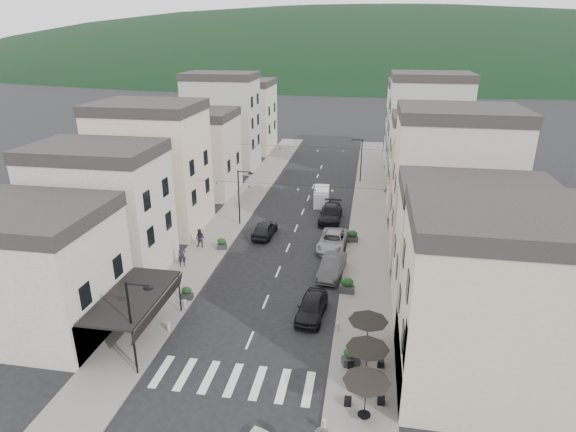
% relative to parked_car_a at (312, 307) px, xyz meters
% --- Properties ---
extents(ground, '(700.00, 700.00, 0.00)m').
position_rel_parked_car_a_xyz_m(ground, '(-3.71, -9.60, -0.79)').
color(ground, black).
rests_on(ground, ground).
extents(sidewalk_left, '(4.00, 76.00, 0.12)m').
position_rel_parked_car_a_xyz_m(sidewalk_left, '(-11.21, 22.40, -0.73)').
color(sidewalk_left, slate).
rests_on(sidewalk_left, ground).
extents(sidewalk_right, '(4.00, 76.00, 0.12)m').
position_rel_parked_car_a_xyz_m(sidewalk_right, '(3.79, 22.40, -0.73)').
color(sidewalk_right, slate).
rests_on(sidewalk_right, ground).
extents(hill_backdrop, '(640.00, 360.00, 70.00)m').
position_rel_parked_car_a_xyz_m(hill_backdrop, '(-3.71, 290.40, -0.79)').
color(hill_backdrop, black).
rests_on(hill_backdrop, ground).
extents(boutique_building, '(12.00, 8.00, 8.00)m').
position_rel_parked_car_a_xyz_m(boutique_building, '(-19.21, -4.60, 3.21)').
color(boutique_building, '#ACA89D').
rests_on(boutique_building, ground).
extents(bistro_building, '(10.00, 8.00, 10.00)m').
position_rel_parked_car_a_xyz_m(bistro_building, '(10.79, -5.60, 4.21)').
color(bistro_building, '#B8AE92').
rests_on(bistro_building, ground).
extents(boutique_awning, '(3.77, 7.50, 3.28)m').
position_rel_parked_car_a_xyz_m(boutique_awning, '(-10.95, -4.60, 2.33)').
color(boutique_awning, black).
rests_on(boutique_awning, ground).
extents(buildings_row_left, '(10.20, 54.16, 14.00)m').
position_rel_parked_car_a_xyz_m(buildings_row_left, '(-18.21, 28.15, 5.33)').
color(buildings_row_left, '#ACA89D').
rests_on(buildings_row_left, ground).
extents(buildings_row_right, '(10.20, 54.16, 14.50)m').
position_rel_parked_car_a_xyz_m(buildings_row_right, '(10.79, 26.99, 5.53)').
color(buildings_row_right, '#B8AE92').
rests_on(buildings_row_right, ground).
extents(cafe_terrace, '(2.50, 8.10, 2.53)m').
position_rel_parked_car_a_xyz_m(cafe_terrace, '(3.99, -6.80, 1.57)').
color(cafe_terrace, black).
rests_on(cafe_terrace, ground).
extents(streetlamp_left_near, '(1.70, 0.56, 6.00)m').
position_rel_parked_car_a_xyz_m(streetlamp_left_near, '(-9.53, -7.60, 2.91)').
color(streetlamp_left_near, black).
rests_on(streetlamp_left_near, ground).
extents(streetlamp_left_far, '(1.70, 0.56, 6.00)m').
position_rel_parked_car_a_xyz_m(streetlamp_left_far, '(-9.53, 16.40, 2.91)').
color(streetlamp_left_far, black).
rests_on(streetlamp_left_far, ground).
extents(streetlamp_right_far, '(1.70, 0.56, 6.00)m').
position_rel_parked_car_a_xyz_m(streetlamp_right_far, '(2.12, 34.40, 2.91)').
color(streetlamp_right_far, black).
rests_on(streetlamp_right_far, ground).
extents(bollards, '(11.66, 10.26, 0.60)m').
position_rel_parked_car_a_xyz_m(bollards, '(-3.71, -4.10, -0.37)').
color(bollards, gray).
rests_on(bollards, ground).
extents(bunting_near, '(19.00, 0.28, 0.62)m').
position_rel_parked_car_a_xyz_m(bunting_near, '(-3.71, 12.40, 4.87)').
color(bunting_near, black).
rests_on(bunting_near, ground).
extents(bunting_far, '(19.00, 0.28, 0.62)m').
position_rel_parked_car_a_xyz_m(bunting_far, '(-3.71, 28.40, 4.87)').
color(bunting_far, black).
rests_on(bunting_far, ground).
extents(parked_car_a, '(2.20, 4.75, 1.57)m').
position_rel_parked_car_a_xyz_m(parked_car_a, '(0.00, 0.00, 0.00)').
color(parked_car_a, black).
rests_on(parked_car_a, ground).
extents(parked_car_b, '(2.30, 5.04, 1.60)m').
position_rel_parked_car_a_xyz_m(parked_car_b, '(0.89, 6.57, 0.01)').
color(parked_car_b, '#353538').
rests_on(parked_car_b, ground).
extents(parked_car_c, '(2.91, 5.69, 1.54)m').
position_rel_parked_car_a_xyz_m(parked_car_c, '(0.49, 12.05, -0.02)').
color(parked_car_c, gray).
rests_on(parked_car_c, ground).
extents(parked_car_d, '(2.36, 5.65, 1.63)m').
position_rel_parked_car_a_xyz_m(parked_car_d, '(-0.34, 19.19, 0.03)').
color(parked_car_d, black).
rests_on(parked_car_d, ground).
extents(parked_car_e, '(2.11, 4.68, 1.56)m').
position_rel_parked_car_a_xyz_m(parked_car_e, '(-6.51, 13.86, -0.01)').
color(parked_car_e, black).
rests_on(parked_car_e, ground).
extents(delivery_van, '(1.96, 4.40, 2.06)m').
position_rel_parked_car_a_xyz_m(delivery_van, '(-1.90, 24.58, 0.23)').
color(delivery_van, silver).
rests_on(delivery_van, ground).
extents(pedestrian_a, '(0.85, 0.75, 1.95)m').
position_rel_parked_car_a_xyz_m(pedestrian_a, '(-12.12, 5.86, 0.31)').
color(pedestrian_a, black).
rests_on(pedestrian_a, sidewalk_left).
extents(pedestrian_b, '(0.95, 0.76, 1.86)m').
position_rel_parked_car_a_xyz_m(pedestrian_b, '(-11.87, 9.84, 0.26)').
color(pedestrian_b, '#26202B').
rests_on(pedestrian_b, sidewalk_left).
extents(planter_la, '(0.93, 0.52, 1.03)m').
position_rel_parked_car_a_xyz_m(planter_la, '(-9.71, 0.62, -0.17)').
color(planter_la, '#2A2A2C').
rests_on(planter_la, sidewalk_left).
extents(planter_lb, '(1.08, 0.81, 1.08)m').
position_rel_parked_car_a_xyz_m(planter_lb, '(-9.77, 9.86, -0.14)').
color(planter_lb, '#29292C').
rests_on(planter_lb, sidewalk_left).
extents(planter_ra, '(1.20, 0.92, 1.18)m').
position_rel_parked_car_a_xyz_m(planter_ra, '(3.08, -5.11, -0.09)').
color(planter_ra, '#2D2C2F').
rests_on(planter_ra, sidewalk_right).
extents(planter_rb, '(1.19, 0.73, 1.28)m').
position_rel_parked_car_a_xyz_m(planter_rb, '(2.34, 3.67, -0.05)').
color(planter_rb, '#303032').
rests_on(planter_rb, sidewalk_right).
extents(planter_rc, '(1.16, 0.82, 1.17)m').
position_rel_parked_car_a_xyz_m(planter_rc, '(2.29, 13.67, -0.10)').
color(planter_rc, '#2B2A2D').
rests_on(planter_rc, sidewalk_right).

